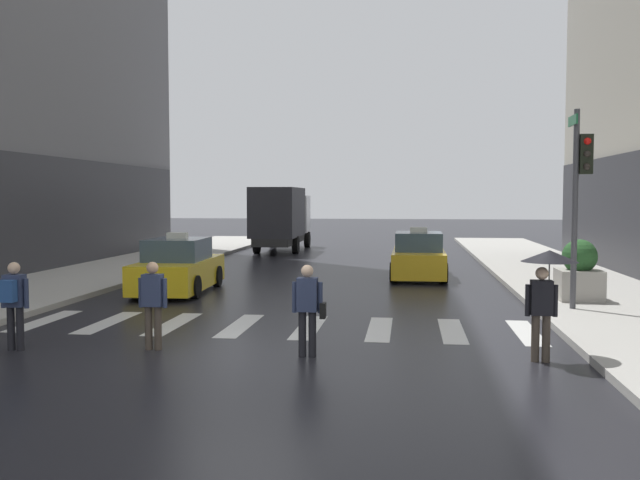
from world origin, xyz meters
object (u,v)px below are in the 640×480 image
Objects in this scene: taxi_second at (418,257)px; pedestrian_plain_coat at (153,300)px; pedestrian_with_umbrella at (547,275)px; pedestrian_with_backpack at (14,299)px; pedestrian_with_handbag at (308,305)px; taxi_lead at (179,268)px; box_truck at (281,216)px; planter_near_corner at (579,273)px; traffic_light_pole at (580,180)px.

taxi_second is 2.76× the size of pedestrian_plain_coat.
pedestrian_with_umbrella reaches higher than pedestrian_with_backpack.
taxi_second is 12.66m from pedestrian_with_handbag.
pedestrian_with_umbrella is 9.61m from pedestrian_with_backpack.
taxi_lead is 1.01× the size of taxi_second.
pedestrian_with_backpack and pedestrian_plain_coat have the same top height.
taxi_lead is 7.93m from pedestrian_plain_coat.
pedestrian_plain_coat is at bearing -112.47° from taxi_second.
pedestrian_with_handbag is (-2.13, -12.48, 0.21)m from taxi_second.
taxi_lead is 2.80× the size of pedestrian_with_handbag.
box_truck is 23.58m from pedestrian_plain_coat.
pedestrian_with_umbrella is at bearing 2.12° from pedestrian_with_backpack.
taxi_second is at bearing 99.15° from pedestrian_with_umbrella.
pedestrian_with_umbrella is (1.99, -12.34, 0.79)m from taxi_second.
planter_near_corner is (11.12, -17.02, -0.98)m from box_truck.
pedestrian_with_backpack is 13.56m from planter_near_corner.
pedestrian_with_handbag is 1.00× the size of pedestrian_plain_coat.
taxi_second is 13.27m from box_truck.
traffic_light_pole is at bearing 25.58° from pedestrian_with_backpack.
pedestrian_with_backpack and pedestrian_with_handbag have the same top height.
taxi_lead is (-10.92, 2.64, -2.53)m from traffic_light_pole.
taxi_lead is at bearing 122.96° from pedestrian_with_handbag.
planter_near_corner reaches higher than pedestrian_with_backpack.
planter_near_corner is at bearing -5.93° from taxi_lead.
traffic_light_pole reaches higher than taxi_second.
taxi_second is 12.52m from pedestrian_with_umbrella.
taxi_lead reaches higher than pedestrian_with_backpack.
taxi_lead is 8.06m from pedestrian_with_backpack.
pedestrian_with_handbag is (4.90, -23.68, -0.92)m from box_truck.
taxi_lead reaches higher than planter_near_corner.
taxi_second is at bearing 116.95° from traffic_light_pole.
pedestrian_with_handbag is at bearing 2.24° from pedestrian_with_backpack.
planter_near_corner is (11.69, 6.88, -0.10)m from pedestrian_with_backpack.
pedestrian_with_backpack is (-11.30, -5.41, -2.29)m from traffic_light_pole.
pedestrian_plain_coat is (2.52, 0.41, -0.03)m from pedestrian_with_backpack.
taxi_lead is 15.88m from box_truck.
pedestrian_with_backpack is at bearing -149.53° from planter_near_corner.
planter_near_corner is at bearing -54.89° from taxi_second.
pedestrian_plain_coat is (-8.78, -5.00, -2.32)m from traffic_light_pole.
traffic_light_pole is at bearing -63.05° from taxi_second.
pedestrian_with_backpack is (-9.59, -0.36, -0.54)m from pedestrian_with_umbrella.
taxi_second is 14.80m from pedestrian_with_backpack.
pedestrian_with_handbag is (-4.12, -0.14, -0.58)m from pedestrian_with_umbrella.
pedestrian_with_umbrella is 1.18× the size of pedestrian_plain_coat.
taxi_lead and taxi_second have the same top height.
taxi_lead is at bearing 87.25° from pedestrian_with_backpack.
box_truck is (0.18, 15.84, 1.13)m from taxi_lead.
box_truck is 25.21m from pedestrian_with_umbrella.
taxi_lead is 9.34m from pedestrian_with_handbag.
pedestrian_with_handbag is at bearing -99.69° from taxi_second.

